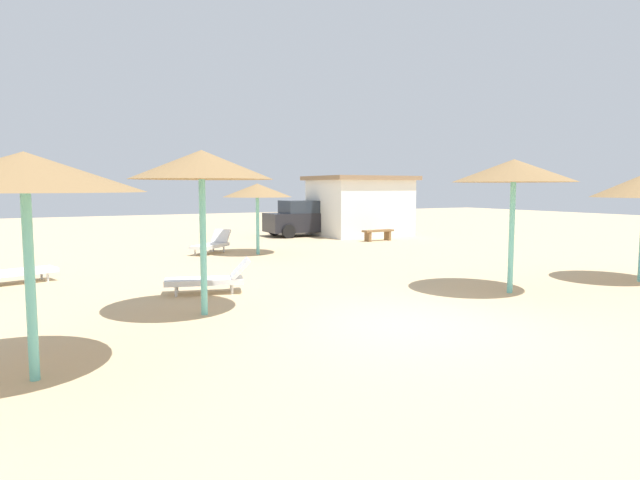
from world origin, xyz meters
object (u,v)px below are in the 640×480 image
object	(u,v)px
parasol_6	(514,171)
bench_0	(378,233)
parasol_1	(257,191)
lounger_0	(211,279)
lounger_4	(12,271)
parked_car	(306,219)
parasol_3	(24,173)
beach_cabana	(360,205)
parasol_0	(202,165)
lounger_1	(212,244)

from	to	relation	value
parasol_6	bench_0	bearing A→B (deg)	69.46
parasol_1	lounger_0	bearing A→B (deg)	-120.74
lounger_4	parked_car	xyz separation A→B (m)	(12.37, 8.38, 0.50)
parasol_3	parked_car	size ratio (longest dim) A/B	0.68
parasol_3	beach_cabana	world-z (taller)	beach_cabana
parasol_3	parked_car	world-z (taller)	parasol_3
parasol_3	lounger_4	bearing A→B (deg)	92.55
parasol_0	parked_car	xyz separation A→B (m)	(9.19, 13.76, -1.92)
parasol_3	lounger_4	xyz separation A→B (m)	(-0.34, 7.72, -2.20)
bench_0	parked_car	xyz separation A→B (m)	(-1.60, 3.83, 0.48)
lounger_1	bench_0	distance (m)	7.84
lounger_4	beach_cabana	xyz separation A→B (m)	(14.84, 7.41, 1.14)
parasol_1	parasol_3	bearing A→B (deg)	-124.67
bench_0	beach_cabana	size ratio (longest dim) A/B	0.33
parasol_0	parasol_3	size ratio (longest dim) A/B	1.09
parasol_3	parked_car	bearing A→B (deg)	53.26
parasol_3	lounger_1	xyz separation A→B (m)	(5.82, 11.42, -2.19)
lounger_4	parasol_3	bearing A→B (deg)	-87.45
bench_0	lounger_0	bearing A→B (deg)	-141.55
parasol_6	parasol_1	bearing A→B (deg)	103.82
parasol_0	lounger_4	distance (m)	6.69
lounger_1	parked_car	size ratio (longest dim) A/B	0.45
lounger_1	parked_car	distance (m)	7.78
lounger_0	parked_car	bearing A→B (deg)	54.37
parasol_6	parked_car	size ratio (longest dim) A/B	0.73
parasol_1	beach_cabana	distance (m)	8.79
beach_cabana	parasol_0	bearing A→B (deg)	-132.40
parasol_1	lounger_4	xyz separation A→B (m)	(-7.50, -2.63, -1.91)
parasol_1	parked_car	distance (m)	7.66
parasol_3	parasol_6	world-z (taller)	parasol_6
parasol_3	lounger_4	distance (m)	8.04
lounger_1	lounger_4	size ratio (longest dim) A/B	0.92
lounger_1	beach_cabana	bearing A→B (deg)	23.13
lounger_0	bench_0	bearing A→B (deg)	38.45
parked_car	parasol_6	bearing A→B (deg)	-99.79
parasol_1	lounger_1	xyz separation A→B (m)	(-1.34, 1.07, -1.91)
parasol_0	lounger_0	xyz separation A→B (m)	(0.73, 1.94, -2.42)
beach_cabana	lounger_0	bearing A→B (deg)	-135.27
beach_cabana	lounger_1	bearing A→B (deg)	-156.87
parasol_0	bench_0	xyz separation A→B (m)	(10.79, 9.93, -2.40)
parasol_1	beach_cabana	bearing A→B (deg)	33.05
lounger_0	parked_car	world-z (taller)	parked_car
beach_cabana	parasol_3	bearing A→B (deg)	-133.78
lounger_0	parked_car	xyz separation A→B (m)	(8.47, 11.82, 0.50)
parasol_6	parasol_3	bearing A→B (deg)	-173.28
lounger_1	parasol_6	bearing A→B (deg)	-70.70
parasol_0	parasol_3	xyz separation A→B (m)	(-2.83, -2.35, -0.22)
bench_0	parasol_3	bearing A→B (deg)	-137.96
lounger_0	parasol_6	bearing A→B (deg)	-28.38
parasol_0	parasol_1	world-z (taller)	parasol_0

